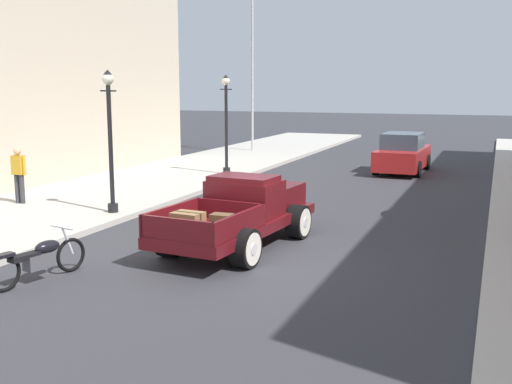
{
  "coord_description": "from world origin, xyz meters",
  "views": [
    {
      "loc": [
        4.62,
        -11.37,
        3.57
      ],
      "look_at": [
        -0.84,
        2.43,
        1.0
      ],
      "focal_mm": 43.09,
      "sensor_mm": 36.0,
      "label": 1
    }
  ],
  "objects_px": {
    "hotrod_truck_maroon": "(243,212)",
    "street_lamp_near": "(110,131)",
    "motorcycle_parked": "(39,258)",
    "pedestrian_sidewalk_left": "(19,172)",
    "flagpole": "(256,43)",
    "car_background_red": "(403,154)",
    "street_lamp_far": "(226,117)"
  },
  "relations": [
    {
      "from": "hotrod_truck_maroon",
      "to": "street_lamp_near",
      "type": "height_order",
      "value": "street_lamp_near"
    },
    {
      "from": "hotrod_truck_maroon",
      "to": "motorcycle_parked",
      "type": "relative_size",
      "value": 2.42
    },
    {
      "from": "motorcycle_parked",
      "to": "pedestrian_sidewalk_left",
      "type": "height_order",
      "value": "pedestrian_sidewalk_left"
    },
    {
      "from": "street_lamp_near",
      "to": "flagpole",
      "type": "bearing_deg",
      "value": 98.04
    },
    {
      "from": "hotrod_truck_maroon",
      "to": "pedestrian_sidewalk_left",
      "type": "bearing_deg",
      "value": 169.3
    },
    {
      "from": "car_background_red",
      "to": "flagpole",
      "type": "height_order",
      "value": "flagpole"
    },
    {
      "from": "street_lamp_far",
      "to": "car_background_red",
      "type": "bearing_deg",
      "value": 32.96
    },
    {
      "from": "hotrod_truck_maroon",
      "to": "street_lamp_near",
      "type": "distance_m",
      "value": 4.93
    },
    {
      "from": "street_lamp_far",
      "to": "hotrod_truck_maroon",
      "type": "bearing_deg",
      "value": -63.66
    },
    {
      "from": "hotrod_truck_maroon",
      "to": "street_lamp_far",
      "type": "xyz_separation_m",
      "value": [
        -4.63,
        9.36,
        1.63
      ]
    },
    {
      "from": "car_background_red",
      "to": "pedestrian_sidewalk_left",
      "type": "distance_m",
      "value": 15.17
    },
    {
      "from": "street_lamp_far",
      "to": "flagpole",
      "type": "xyz_separation_m",
      "value": [
        -2.16,
        8.67,
        3.39
      ]
    },
    {
      "from": "street_lamp_near",
      "to": "flagpole",
      "type": "xyz_separation_m",
      "value": [
        -2.35,
        16.66,
        3.39
      ]
    },
    {
      "from": "street_lamp_far",
      "to": "pedestrian_sidewalk_left",
      "type": "bearing_deg",
      "value": -111.53
    },
    {
      "from": "motorcycle_parked",
      "to": "pedestrian_sidewalk_left",
      "type": "bearing_deg",
      "value": 134.83
    },
    {
      "from": "pedestrian_sidewalk_left",
      "to": "flagpole",
      "type": "xyz_separation_m",
      "value": [
        0.95,
        16.56,
        4.68
      ]
    },
    {
      "from": "car_background_red",
      "to": "street_lamp_near",
      "type": "height_order",
      "value": "street_lamp_near"
    },
    {
      "from": "pedestrian_sidewalk_left",
      "to": "street_lamp_near",
      "type": "distance_m",
      "value": 3.55
    },
    {
      "from": "street_lamp_far",
      "to": "flagpole",
      "type": "distance_m",
      "value": 9.55
    },
    {
      "from": "car_background_red",
      "to": "street_lamp_near",
      "type": "bearing_deg",
      "value": -116.66
    },
    {
      "from": "car_background_red",
      "to": "hotrod_truck_maroon",
      "type": "bearing_deg",
      "value": -96.8
    },
    {
      "from": "pedestrian_sidewalk_left",
      "to": "street_lamp_near",
      "type": "relative_size",
      "value": 0.43
    },
    {
      "from": "motorcycle_parked",
      "to": "street_lamp_far",
      "type": "xyz_separation_m",
      "value": [
        -2.18,
        13.22,
        1.94
      ]
    },
    {
      "from": "street_lamp_far",
      "to": "flagpole",
      "type": "bearing_deg",
      "value": 104.0
    },
    {
      "from": "pedestrian_sidewalk_left",
      "to": "car_background_red",
      "type": "bearing_deg",
      "value": 51.94
    },
    {
      "from": "hotrod_truck_maroon",
      "to": "car_background_red",
      "type": "distance_m",
      "value": 13.5
    },
    {
      "from": "hotrod_truck_maroon",
      "to": "street_lamp_far",
      "type": "bearing_deg",
      "value": 116.34
    },
    {
      "from": "motorcycle_parked",
      "to": "pedestrian_sidewalk_left",
      "type": "distance_m",
      "value": 7.54
    },
    {
      "from": "hotrod_truck_maroon",
      "to": "street_lamp_far",
      "type": "relative_size",
      "value": 1.31
    },
    {
      "from": "flagpole",
      "to": "hotrod_truck_maroon",
      "type": "bearing_deg",
      "value": -69.34
    },
    {
      "from": "hotrod_truck_maroon",
      "to": "street_lamp_far",
      "type": "distance_m",
      "value": 10.57
    },
    {
      "from": "street_lamp_near",
      "to": "flagpole",
      "type": "relative_size",
      "value": 0.42
    }
  ]
}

